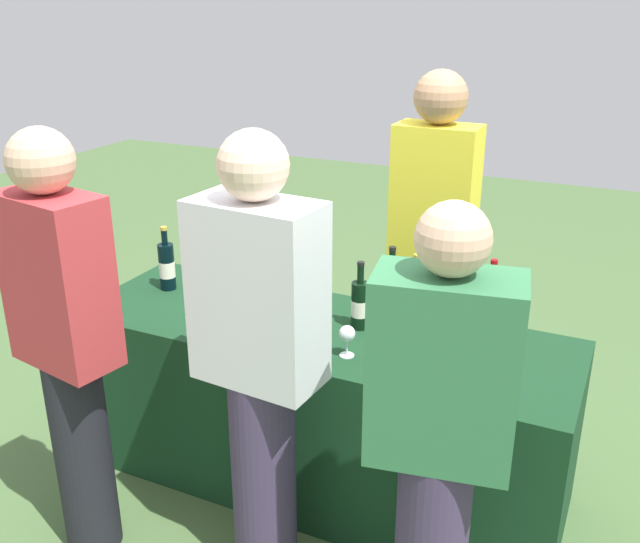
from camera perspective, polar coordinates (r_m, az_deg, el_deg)
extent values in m
plane|color=#476638|center=(3.39, 0.00, -16.16)|extent=(12.00, 12.00, 0.00)
cube|color=#14381E|center=(3.17, 0.00, -10.69)|extent=(2.11, 0.71, 0.76)
cylinder|color=black|center=(3.39, -12.16, 0.37)|extent=(0.07, 0.07, 0.22)
cylinder|color=black|center=(3.35, -12.35, 2.69)|extent=(0.03, 0.03, 0.07)
cylinder|color=gold|center=(3.33, -12.41, 3.39)|extent=(0.03, 0.03, 0.02)
cylinder|color=silver|center=(3.40, -12.15, 0.20)|extent=(0.07, 0.07, 0.08)
cylinder|color=black|center=(3.05, -2.02, -1.74)|extent=(0.07, 0.07, 0.20)
cylinder|color=black|center=(3.00, -2.05, 0.65)|extent=(0.03, 0.03, 0.07)
cylinder|color=black|center=(2.99, -2.06, 1.43)|extent=(0.03, 0.03, 0.02)
cylinder|color=silver|center=(3.06, -2.01, -1.92)|extent=(0.08, 0.08, 0.07)
cylinder|color=black|center=(2.94, 3.21, -2.73)|extent=(0.07, 0.07, 0.20)
cylinder|color=black|center=(2.89, 3.27, -0.23)|extent=(0.03, 0.03, 0.08)
cylinder|color=black|center=(2.87, 3.29, 0.62)|extent=(0.03, 0.03, 0.02)
cylinder|color=silver|center=(2.95, 3.21, -2.91)|extent=(0.07, 0.07, 0.07)
cylinder|color=black|center=(3.00, 5.69, -1.98)|extent=(0.07, 0.07, 0.23)
cylinder|color=black|center=(2.94, 5.80, 0.89)|extent=(0.03, 0.03, 0.09)
cylinder|color=black|center=(2.92, 5.84, 1.83)|extent=(0.03, 0.03, 0.02)
cylinder|color=silver|center=(3.00, 5.68, -2.18)|extent=(0.07, 0.07, 0.08)
cylinder|color=black|center=(2.94, 7.62, -2.59)|extent=(0.08, 0.08, 0.23)
cylinder|color=black|center=(2.88, 7.77, 0.26)|extent=(0.03, 0.03, 0.09)
cylinder|color=gold|center=(2.87, 7.82, 1.21)|extent=(0.03, 0.03, 0.02)
cylinder|color=silver|center=(2.95, 7.61, -2.79)|extent=(0.08, 0.08, 0.08)
cylinder|color=black|center=(2.91, 13.41, -3.21)|extent=(0.07, 0.07, 0.24)
cylinder|color=black|center=(2.85, 13.69, -0.22)|extent=(0.03, 0.03, 0.09)
cylinder|color=maroon|center=(2.83, 13.79, 0.77)|extent=(0.03, 0.03, 0.02)
cylinder|color=silver|center=(2.91, 13.39, -3.42)|extent=(0.07, 0.07, 0.08)
cylinder|color=silver|center=(2.90, -2.27, -5.25)|extent=(0.06, 0.06, 0.00)
cylinder|color=silver|center=(2.88, -2.28, -4.52)|extent=(0.01, 0.01, 0.08)
sphere|color=silver|center=(2.85, -2.30, -3.30)|extent=(0.06, 0.06, 0.06)
sphere|color=#590C19|center=(2.86, -2.30, -3.50)|extent=(0.04, 0.04, 0.04)
cylinder|color=silver|center=(2.76, 2.16, -6.72)|extent=(0.06, 0.06, 0.00)
cylinder|color=silver|center=(2.74, 2.17, -6.11)|extent=(0.01, 0.01, 0.06)
sphere|color=silver|center=(2.72, 2.18, -4.98)|extent=(0.06, 0.06, 0.06)
sphere|color=#590C19|center=(2.72, 2.18, -5.19)|extent=(0.03, 0.03, 0.03)
cylinder|color=silver|center=(2.67, 8.11, -8.02)|extent=(0.06, 0.06, 0.00)
cylinder|color=silver|center=(2.65, 8.14, -7.41)|extent=(0.01, 0.01, 0.06)
sphere|color=silver|center=(2.62, 8.21, -6.24)|extent=(0.07, 0.07, 0.07)
cylinder|color=silver|center=(2.64, 11.50, -8.62)|extent=(0.06, 0.06, 0.00)
cylinder|color=silver|center=(2.62, 11.56, -7.98)|extent=(0.01, 0.01, 0.06)
sphere|color=silver|center=(2.59, 11.65, -6.84)|extent=(0.06, 0.06, 0.06)
cylinder|color=#3F3351|center=(3.57, 8.45, -6.01)|extent=(0.20, 0.20, 0.87)
cube|color=yellow|center=(3.29, 9.17, 5.90)|extent=(0.37, 0.21, 0.65)
sphere|color=tan|center=(3.20, 9.65, 13.61)|extent=(0.24, 0.24, 0.24)
cylinder|color=black|center=(2.96, -18.41, -13.78)|extent=(0.21, 0.21, 0.83)
cube|color=#B23338|center=(2.63, -20.24, -0.70)|extent=(0.42, 0.28, 0.62)
sphere|color=#D8AD8C|center=(2.51, -21.48, 8.26)|extent=(0.22, 0.22, 0.22)
cylinder|color=#3F3351|center=(2.71, -4.50, -16.12)|extent=(0.23, 0.23, 0.84)
cube|color=silver|center=(2.34, -5.02, -1.77)|extent=(0.44, 0.27, 0.63)
sphere|color=beige|center=(2.20, -5.37, 8.47)|extent=(0.23, 0.23, 0.23)
cube|color=#337247|center=(2.08, 9.87, -7.77)|extent=(0.45, 0.30, 0.58)
sphere|color=#D8AD8C|center=(1.92, 10.61, 2.57)|extent=(0.21, 0.21, 0.21)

